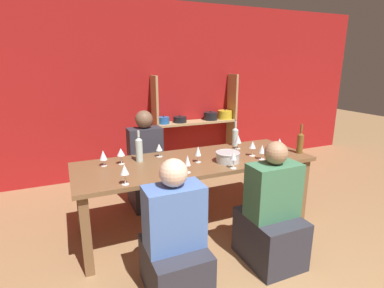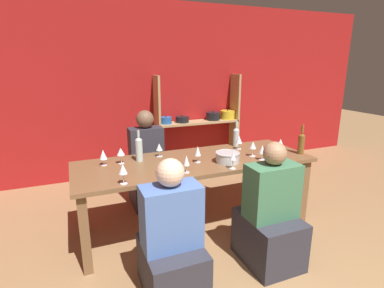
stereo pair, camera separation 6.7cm
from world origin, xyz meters
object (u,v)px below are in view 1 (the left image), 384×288
cell_phone (232,152)px  person_near_a (175,247)px  mixing_bowl (228,157)px  wine_bottle_amber (235,136)px  wine_glass_empty_a (187,161)px  wine_glass_white_a (279,142)px  person_far_a (146,171)px  dining_table (196,168)px  wine_glass_red_d (159,148)px  wine_glass_red_b (125,170)px  wine_glass_red_c (121,152)px  wine_glass_white_d (238,139)px  wine_glass_white_c (234,156)px  wine_glass_red_a (198,152)px  wine_bottle_dark (300,142)px  shelf_unit (198,136)px  person_near_b (271,220)px  wine_glass_empty_b (262,149)px  wine_bottle_green (139,149)px  wine_glass_white_b (252,145)px  wine_glass_white_e (103,156)px

cell_phone → person_near_a: person_near_a is taller
mixing_bowl → wine_bottle_amber: bearing=52.2°
wine_glass_empty_a → person_near_a: 0.79m
wine_glass_white_a → person_far_a: size_ratio=0.13×
wine_bottle_amber → dining_table: bearing=-154.0°
person_far_a → wine_glass_empty_a: bearing=96.8°
wine_bottle_amber → wine_glass_red_d: bearing=-176.1°
wine_glass_red_b → person_near_a: (0.26, -0.47, -0.51)m
dining_table → wine_glass_empty_a: wine_glass_empty_a is taller
wine_glass_red_c → cell_phone: (1.25, -0.08, -0.12)m
wine_glass_empty_a → wine_glass_white_d: (0.87, 0.51, -0.00)m
wine_glass_white_a → wine_glass_white_c: bearing=-159.9°
mixing_bowl → wine_glass_red_a: bearing=158.6°
wine_glass_white_c → wine_glass_white_d: 0.71m
wine_bottle_dark → person_near_a: size_ratio=0.30×
shelf_unit → person_near_b: bearing=-99.9°
wine_bottle_amber → wine_glass_white_d: bearing=-107.3°
wine_glass_white_a → wine_glass_empty_b: 0.40m
wine_bottle_green → wine_glass_red_d: size_ratio=2.23×
wine_glass_white_b → wine_glass_white_d: wine_glass_white_d is taller
wine_glass_white_b → wine_glass_white_e: (-1.55, 0.31, -0.01)m
wine_glass_red_b → wine_glass_red_d: wine_glass_red_b is taller
person_near_b → wine_glass_white_e: bearing=142.1°
mixing_bowl → wine_bottle_amber: (0.41, 0.52, 0.06)m
wine_glass_white_a → person_near_a: person_near_a is taller
wine_bottle_green → person_far_a: 0.75m
wine_bottle_dark → wine_glass_red_a: (-1.19, 0.16, -0.01)m
wine_glass_red_c → person_far_a: size_ratio=0.14×
wine_glass_white_a → cell_phone: 0.56m
shelf_unit → wine_glass_empty_b: shelf_unit is taller
wine_glass_red_c → wine_glass_empty_b: wine_glass_red_c is taller
wine_bottle_dark → person_far_a: (-1.54, 0.98, -0.46)m
wine_glass_red_d → person_near_a: size_ratio=0.13×
wine_glass_red_a → person_far_a: (-0.34, 0.82, -0.45)m
wine_bottle_amber → wine_glass_white_d: 0.15m
person_near_b → wine_glass_white_b: bearing=70.1°
wine_glass_empty_a → wine_glass_white_d: wine_glass_empty_a is taller
dining_table → wine_glass_red_a: wine_glass_red_a is taller
wine_glass_empty_a → wine_glass_white_c: bearing=-8.6°
shelf_unit → wine_bottle_dark: (0.36, -1.99, 0.33)m
wine_bottle_amber → person_near_a: 1.78m
wine_bottle_amber → wine_glass_white_c: bearing=-122.3°
dining_table → mixing_bowl: bearing=-34.4°
dining_table → wine_glass_white_b: 0.67m
person_far_a → shelf_unit: bearing=-139.3°
cell_phone → wine_glass_white_e: bearing=176.3°
wine_glass_red_c → wine_glass_white_a: bearing=-8.9°
wine_glass_red_b → wine_glass_white_e: size_ratio=1.10×
wine_bottle_amber → wine_bottle_dark: bearing=-48.8°
dining_table → wine_glass_red_c: wine_glass_red_c is taller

